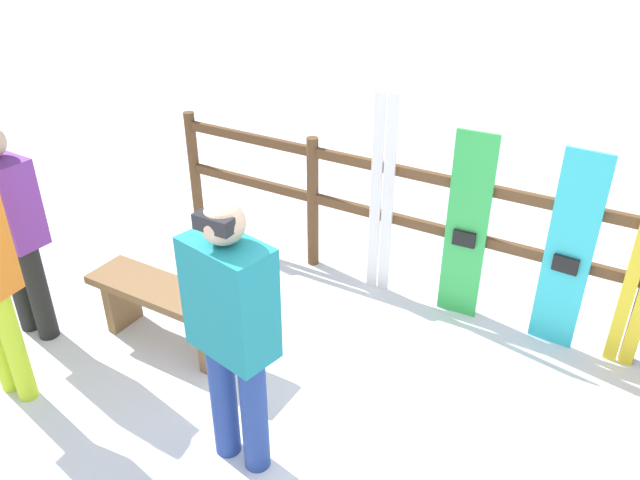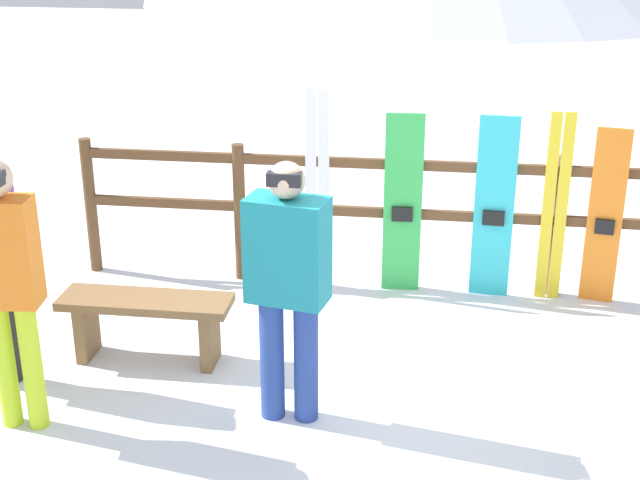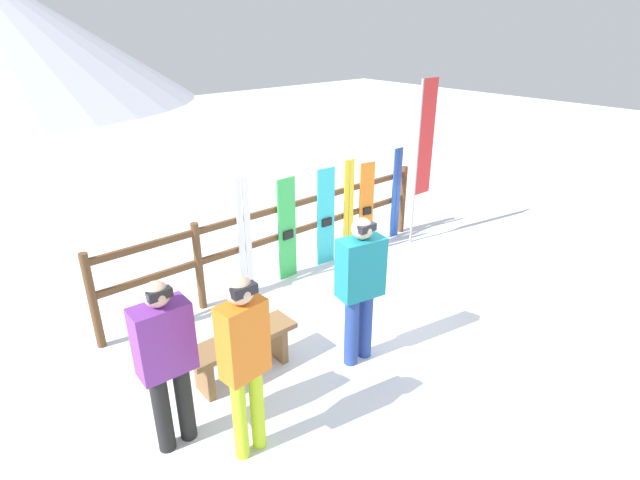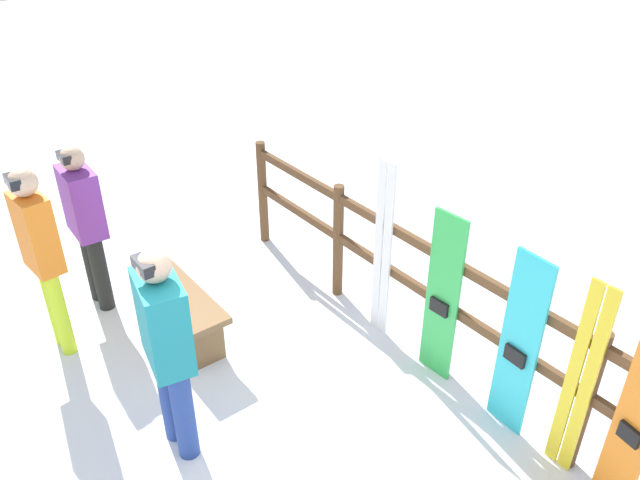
# 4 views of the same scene
# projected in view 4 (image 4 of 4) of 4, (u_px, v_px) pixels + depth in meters

# --- Properties ---
(ground_plane) EXTENTS (40.00, 40.00, 0.00)m
(ground_plane) POSITION_uv_depth(u_px,v_px,m) (247.00, 476.00, 4.37)
(ground_plane) COLOR white
(fence) EXTENTS (5.35, 0.10, 1.19)m
(fence) POSITION_uv_depth(u_px,v_px,m) (441.00, 297.00, 5.00)
(fence) COLOR brown
(fence) RESTS_ON ground
(bench) EXTENTS (1.20, 0.36, 0.49)m
(bench) POSITION_uv_depth(u_px,v_px,m) (181.00, 304.00, 5.51)
(bench) COLOR brown
(bench) RESTS_ON ground
(person_purple) EXTENTS (0.47, 0.27, 1.63)m
(person_purple) POSITION_uv_depth(u_px,v_px,m) (85.00, 218.00, 5.64)
(person_purple) COLOR black
(person_purple) RESTS_ON ground
(person_teal) EXTENTS (0.52, 0.35, 1.68)m
(person_teal) POSITION_uv_depth(u_px,v_px,m) (166.00, 342.00, 4.12)
(person_teal) COLOR navy
(person_teal) RESTS_ON ground
(person_orange) EXTENTS (0.41, 0.25, 1.73)m
(person_orange) POSITION_uv_depth(u_px,v_px,m) (40.00, 248.00, 5.03)
(person_orange) COLOR #B7D826
(person_orange) RESTS_ON ground
(ski_pair_white) EXTENTS (0.20, 0.02, 1.68)m
(ski_pair_white) POSITION_uv_depth(u_px,v_px,m) (383.00, 251.00, 5.34)
(ski_pair_white) COLOR white
(ski_pair_white) RESTS_ON ground
(snowboard_green) EXTENTS (0.31, 0.06, 1.51)m
(snowboard_green) POSITION_uv_depth(u_px,v_px,m) (442.00, 299.00, 4.91)
(snowboard_green) COLOR green
(snowboard_green) RESTS_ON ground
(snowboard_cyan) EXTENTS (0.32, 0.07, 1.51)m
(snowboard_cyan) POSITION_uv_depth(u_px,v_px,m) (519.00, 347.00, 4.41)
(snowboard_cyan) COLOR #2DBFCC
(snowboard_cyan) RESTS_ON ground
(ski_pair_yellow) EXTENTS (0.19, 0.02, 1.55)m
(ski_pair_yellow) POSITION_uv_depth(u_px,v_px,m) (580.00, 382.00, 4.08)
(ski_pair_yellow) COLOR yellow
(ski_pair_yellow) RESTS_ON ground
(snowboard_orange) EXTENTS (0.27, 0.09, 1.44)m
(snowboard_orange) POSITION_uv_depth(u_px,v_px,m) (634.00, 425.00, 3.84)
(snowboard_orange) COLOR orange
(snowboard_orange) RESTS_ON ground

